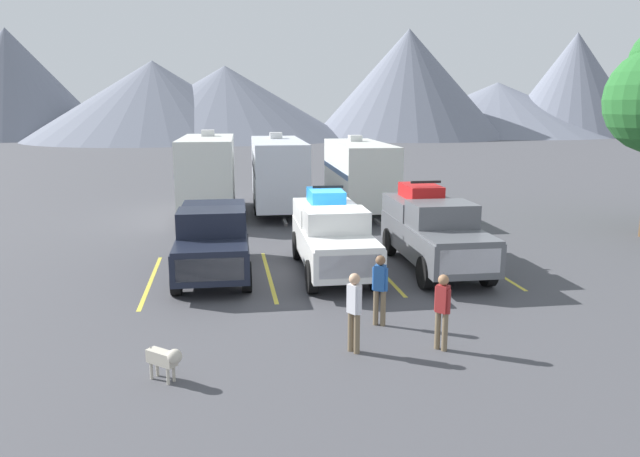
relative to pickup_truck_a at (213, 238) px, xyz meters
The scene contains 16 objects.
ground_plane 3.58m from the pickup_truck_a, ahead, with size 240.00×240.00×0.00m, color #47474C.
pickup_truck_a is the anchor object (origin of this frame).
pickup_truck_b 3.65m from the pickup_truck_a, ahead, with size 2.17×5.60×2.60m.
pickup_truck_c 6.90m from the pickup_truck_a, ahead, with size 2.22×5.84×2.68m.
lot_stripe_a 2.21m from the pickup_truck_a, 165.21° to the right, with size 0.12×5.50×0.01m, color gold.
lot_stripe_b 2.05m from the pickup_truck_a, 16.52° to the right, with size 0.12×5.50×0.01m, color gold.
lot_stripe_c 5.29m from the pickup_truck_a, ahead, with size 0.12×5.50×0.01m, color gold.
lot_stripe_d 8.74m from the pickup_truck_a, ahead, with size 0.12×5.50×0.01m, color gold.
camper_trailer_a 10.32m from the pickup_truck_a, 91.91° to the left, with size 2.60×8.41×3.94m.
camper_trailer_b 11.13m from the pickup_truck_a, 74.43° to the left, with size 2.59×9.16×3.77m.
camper_trailer_c 11.98m from the pickup_truck_a, 55.25° to the left, with size 2.59×8.60×3.65m.
person_a 6.44m from the pickup_truck_a, 52.59° to the right, with size 0.34×0.30×1.70m.
person_b 7.19m from the pickup_truck_a, 65.54° to the right, with size 0.31×0.33×1.72m.
person_c 8.28m from the pickup_truck_a, 54.28° to the right, with size 0.31×0.31×1.66m.
dog 7.39m from the pickup_truck_a, 96.13° to the right, with size 0.73×0.66×0.70m.
mountain_ridge 80.61m from the pickup_truck_a, 88.36° to the left, with size 153.79×49.12×17.25m.
Camera 1 is at (-3.00, -17.98, 5.11)m, focal length 33.32 mm.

